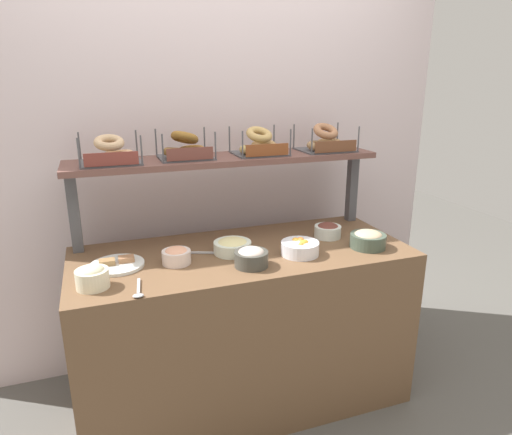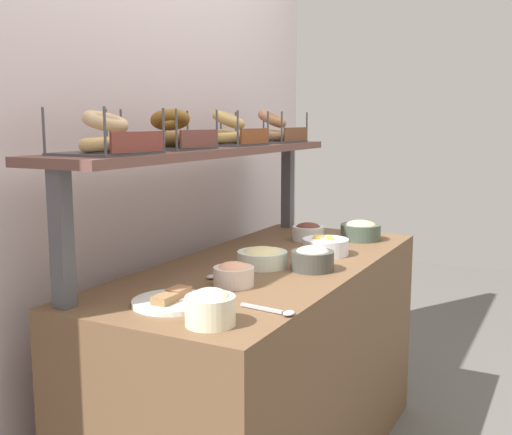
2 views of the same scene
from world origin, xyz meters
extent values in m
plane|color=#595651|center=(0.00, 0.00, 0.00)|extent=(8.00, 8.00, 0.00)
cube|color=silver|center=(0.00, 0.55, 1.20)|extent=(2.85, 0.06, 2.40)
cube|color=brown|center=(0.00, 0.00, 0.42)|extent=(1.65, 0.70, 0.85)
cube|color=#4C4C51|center=(-0.77, 0.27, 1.05)|extent=(0.05, 0.05, 0.40)
cube|color=#4C4C51|center=(0.77, 0.27, 1.05)|extent=(0.05, 0.05, 0.40)
cube|color=brown|center=(0.00, 0.27, 1.26)|extent=(1.61, 0.32, 0.03)
cylinder|color=white|center=(0.49, 0.04, 0.88)|extent=(0.14, 0.14, 0.06)
ellipsoid|color=brown|center=(0.49, 0.04, 0.91)|extent=(0.11, 0.11, 0.04)
cylinder|color=#425243|center=(0.61, -0.16, 0.89)|extent=(0.18, 0.18, 0.07)
ellipsoid|color=tan|center=(0.61, -0.16, 0.91)|extent=(0.14, 0.14, 0.05)
cylinder|color=silver|center=(-0.34, -0.04, 0.88)|extent=(0.13, 0.13, 0.06)
ellipsoid|color=#F6A983|center=(-0.34, -0.04, 0.91)|extent=(0.10, 0.10, 0.04)
cylinder|color=#F0E9C5|center=(-0.70, -0.18, 0.89)|extent=(0.13, 0.13, 0.08)
ellipsoid|color=beige|center=(-0.70, -0.18, 0.92)|extent=(0.10, 0.10, 0.05)
cylinder|color=#43433C|center=(-0.02, -0.19, 0.89)|extent=(0.15, 0.15, 0.07)
ellipsoid|color=beige|center=(-0.02, -0.19, 0.91)|extent=(0.12, 0.12, 0.05)
cylinder|color=white|center=(-0.06, -0.01, 0.88)|extent=(0.18, 0.18, 0.06)
ellipsoid|color=beige|center=(-0.06, -0.01, 0.90)|extent=(0.14, 0.14, 0.04)
cylinder|color=white|center=(0.25, -0.14, 0.88)|extent=(0.18, 0.18, 0.06)
sphere|color=gold|center=(0.24, -0.10, 0.90)|extent=(0.04, 0.04, 0.04)
sphere|color=#F9A630|center=(0.26, -0.15, 0.90)|extent=(0.04, 0.04, 0.04)
sphere|color=orange|center=(0.24, -0.17, 0.90)|extent=(0.03, 0.03, 0.03)
sphere|color=orange|center=(0.26, -0.10, 0.90)|extent=(0.04, 0.04, 0.04)
sphere|color=orange|center=(0.27, -0.14, 0.90)|extent=(0.04, 0.04, 0.04)
cylinder|color=white|center=(-0.60, 0.01, 0.86)|extent=(0.24, 0.24, 0.01)
cube|color=olive|center=(-0.64, 0.01, 0.88)|extent=(0.07, 0.05, 0.02)
cube|color=#A16C48|center=(-0.56, 0.02, 0.88)|extent=(0.07, 0.05, 0.02)
cube|color=#B7B7BC|center=(-0.53, -0.24, 0.86)|extent=(0.03, 0.14, 0.01)
ellipsoid|color=#B7B7BC|center=(-0.54, -0.33, 0.86)|extent=(0.04, 0.03, 0.01)
cube|color=#B7B7BC|center=(-0.21, 0.03, 0.86)|extent=(0.14, 0.06, 0.01)
ellipsoid|color=#B7B7BC|center=(-0.29, 0.07, 0.86)|extent=(0.04, 0.03, 0.01)
cube|color=#4C4C51|center=(-0.58, 0.26, 1.28)|extent=(0.28, 0.24, 0.01)
cylinder|color=#4C4C51|center=(-0.71, 0.15, 1.35)|extent=(0.01, 0.01, 0.14)
cylinder|color=#4C4C51|center=(-0.44, 0.15, 1.35)|extent=(0.01, 0.01, 0.14)
cylinder|color=#4C4C51|center=(-0.71, 0.38, 1.35)|extent=(0.01, 0.01, 0.14)
cylinder|color=#4C4C51|center=(-0.44, 0.38, 1.35)|extent=(0.01, 0.01, 0.14)
cube|color=brown|center=(-0.58, 0.14, 1.32)|extent=(0.24, 0.01, 0.06)
torus|color=#DBB06F|center=(-0.62, 0.23, 1.31)|extent=(0.17, 0.17, 0.05)
torus|color=tan|center=(-0.53, 0.30, 1.31)|extent=(0.18, 0.18, 0.05)
torus|color=tan|center=(-0.58, 0.26, 1.38)|extent=(0.15, 0.16, 0.08)
cube|color=#4C4C51|center=(-0.21, 0.28, 1.28)|extent=(0.27, 0.24, 0.01)
cylinder|color=#4C4C51|center=(-0.34, 0.17, 1.35)|extent=(0.01, 0.01, 0.14)
cylinder|color=#4C4C51|center=(-0.08, 0.17, 1.35)|extent=(0.01, 0.01, 0.14)
cylinder|color=#4C4C51|center=(-0.34, 0.40, 1.35)|extent=(0.01, 0.01, 0.14)
cylinder|color=#4C4C51|center=(-0.08, 0.40, 1.35)|extent=(0.01, 0.01, 0.14)
cube|color=brown|center=(-0.21, 0.16, 1.32)|extent=(0.23, 0.01, 0.06)
torus|color=brown|center=(-0.26, 0.25, 1.32)|extent=(0.20, 0.20, 0.06)
torus|color=brown|center=(-0.17, 0.32, 1.31)|extent=(0.17, 0.17, 0.05)
torus|color=olive|center=(-0.21, 0.28, 1.38)|extent=(0.20, 0.20, 0.09)
cube|color=#4C4C51|center=(0.18, 0.27, 1.28)|extent=(0.27, 0.24, 0.01)
cylinder|color=#4C4C51|center=(0.05, 0.16, 1.35)|extent=(0.01, 0.01, 0.14)
cylinder|color=#4C4C51|center=(0.31, 0.16, 1.35)|extent=(0.01, 0.01, 0.14)
cylinder|color=#4C4C51|center=(0.05, 0.39, 1.35)|extent=(0.01, 0.01, 0.14)
cylinder|color=#4C4C51|center=(0.31, 0.39, 1.35)|extent=(0.01, 0.01, 0.14)
cube|color=brown|center=(0.18, 0.15, 1.32)|extent=(0.23, 0.01, 0.06)
torus|color=tan|center=(0.14, 0.24, 1.31)|extent=(0.18, 0.18, 0.05)
torus|color=tan|center=(0.22, 0.31, 1.32)|extent=(0.17, 0.17, 0.06)
torus|color=tan|center=(0.18, 0.27, 1.38)|extent=(0.17, 0.17, 0.09)
cube|color=#4C4C51|center=(0.57, 0.26, 1.28)|extent=(0.29, 0.24, 0.01)
cylinder|color=#4C4C51|center=(0.43, 0.15, 1.35)|extent=(0.01, 0.01, 0.14)
cylinder|color=#4C4C51|center=(0.71, 0.15, 1.35)|extent=(0.01, 0.01, 0.14)
cylinder|color=#4C4C51|center=(0.43, 0.38, 1.35)|extent=(0.01, 0.01, 0.14)
cylinder|color=#4C4C51|center=(0.71, 0.38, 1.35)|extent=(0.01, 0.01, 0.14)
cube|color=brown|center=(0.57, 0.14, 1.32)|extent=(0.25, 0.01, 0.06)
torus|color=#97734C|center=(0.52, 0.23, 1.31)|extent=(0.19, 0.19, 0.05)
torus|color=#AB8150|center=(0.62, 0.30, 1.31)|extent=(0.20, 0.20, 0.05)
torus|color=#A9724F|center=(0.57, 0.26, 1.39)|extent=(0.16, 0.16, 0.10)
camera|label=1|loc=(-0.64, -2.00, 1.68)|focal=31.85mm
camera|label=2|loc=(-2.04, -1.01, 1.38)|focal=43.54mm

